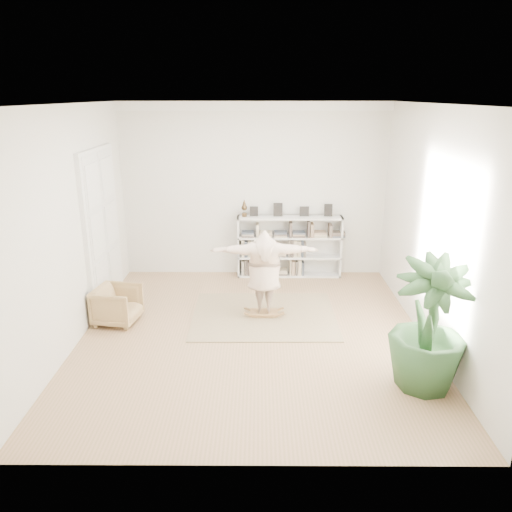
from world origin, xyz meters
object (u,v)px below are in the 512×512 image
at_px(armchair, 117,305).
at_px(person, 264,270).
at_px(rocker_board, 264,312).
at_px(houseplant, 429,325).
at_px(bookshelf, 289,247).

xyz_separation_m(armchair, person, (2.49, 0.27, 0.54)).
bearing_deg(rocker_board, houseplant, -46.48).
height_order(rocker_board, houseplant, houseplant).
relative_size(bookshelf, houseplant, 1.23).
bearing_deg(houseplant, rocker_board, 133.85).
distance_m(armchair, houseplant, 5.02).
xyz_separation_m(bookshelf, armchair, (-3.04, -2.36, -0.31)).
bearing_deg(rocker_board, person, -0.33).
xyz_separation_m(bookshelf, person, (-0.55, -2.09, 0.23)).
bearing_deg(rocker_board, bookshelf, 74.95).
bearing_deg(houseplant, bookshelf, 109.98).
height_order(rocker_board, person, person).
distance_m(rocker_board, person, 0.80).
distance_m(bookshelf, armchair, 3.86).
height_order(person, houseplant, houseplant).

